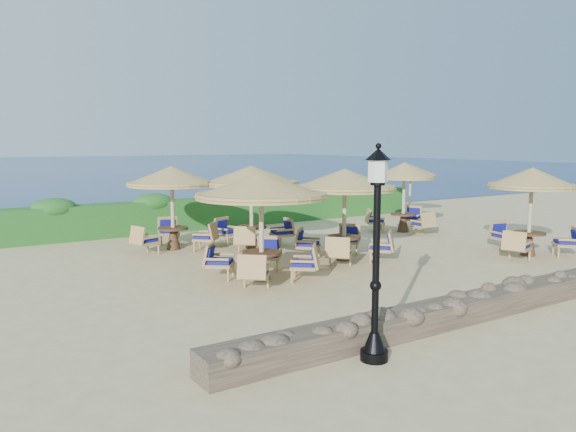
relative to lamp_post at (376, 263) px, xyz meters
The scene contains 12 objects.
ground 8.47m from the lamp_post, 54.78° to the left, with size 120.00×120.00×0.00m, color #C9B580.
sea 76.97m from the lamp_post, 86.42° to the left, with size 160.00×160.00×0.00m, color #0C2050.
hedge 14.83m from the lamp_post, 71.08° to the left, with size 18.00×0.90×1.20m, color #194F19.
stone_wall 5.02m from the lamp_post, ahead, with size 15.00×0.65×0.44m, color brown.
lamp_post is the anchor object (origin of this frame).
extra_parasol 17.41m from the lamp_post, 43.60° to the left, with size 2.30×2.30×2.41m.
cafe_set_0 5.59m from the lamp_post, 78.59° to the left, with size 3.28×3.28×2.65m.
cafe_set_1 7.56m from the lamp_post, 55.45° to the left, with size 2.94×2.94×2.65m.
cafe_set_2 10.15m from the lamp_post, 21.84° to the left, with size 2.71×2.72×2.65m.
cafe_set_3 10.50m from the lamp_post, 86.08° to the left, with size 2.85×2.85×2.65m.
cafe_set_4 9.84m from the lamp_post, 72.43° to the left, with size 3.10×3.10×2.65m.
cafe_set_5 13.11m from the lamp_post, 44.07° to the left, with size 2.77×2.58×2.65m.
Camera 1 is at (-10.47, -13.19, 3.39)m, focal length 35.00 mm.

